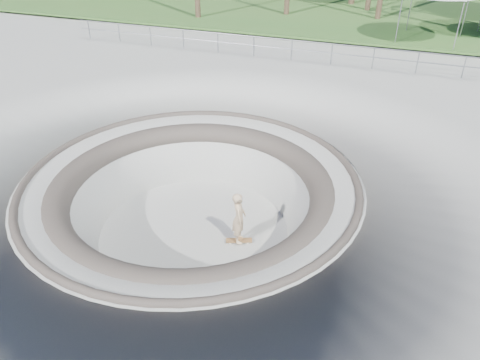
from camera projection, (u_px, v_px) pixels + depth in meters
The scene contains 6 objects.
ground at pixel (191, 180), 14.15m from camera, with size 180.00×180.00×0.00m, color #B0B0AA.
skate_bowl at pixel (194, 228), 15.12m from camera, with size 14.00×14.00×4.10m.
distant_hills at pixel (401, 18), 62.49m from camera, with size 103.20×45.00×28.60m.
safety_railing at pixel (292, 50), 23.39m from camera, with size 25.00×0.06×1.03m.
skateboard at pixel (239, 240), 14.58m from camera, with size 0.84×0.51×0.08m.
skater at pixel (239, 218), 14.11m from camera, with size 0.63×0.41×1.72m, color tan.
Camera 1 is at (5.48, -10.82, 7.44)m, focal length 35.00 mm.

